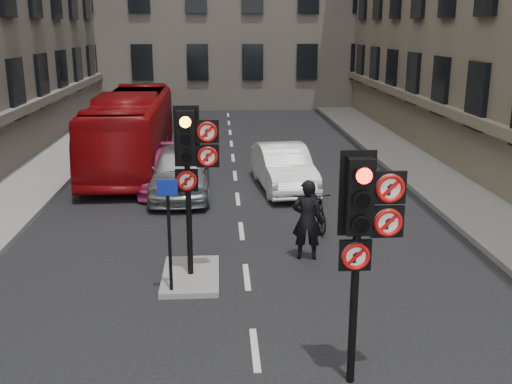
{
  "coord_description": "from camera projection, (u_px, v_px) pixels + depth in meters",
  "views": [
    {
      "loc": [
        -0.53,
        -6.93,
        5.26
      ],
      "look_at": [
        0.05,
        2.54,
        2.6
      ],
      "focal_mm": 42.0,
      "sensor_mm": 36.0,
      "label": 1
    }
  ],
  "objects": [
    {
      "name": "info_sign",
      "position": [
        169.0,
        220.0,
        11.61
      ],
      "size": [
        0.4,
        0.12,
        2.3
      ],
      "rotation": [
        0.0,
        0.0,
        -0.04
      ],
      "color": "black",
      "rests_on": "centre_island"
    },
    {
      "name": "centre_island",
      "position": [
        191.0,
        276.0,
        12.83
      ],
      "size": [
        1.2,
        2.0,
        0.12
      ],
      "primitive_type": "cube",
      "color": "gray",
      "rests_on": "ground"
    },
    {
      "name": "pavement_right",
      "position": [
        451.0,
        185.0,
        20.05
      ],
      "size": [
        3.0,
        50.0,
        0.16
      ],
      "primitive_type": "cube",
      "color": "gray",
      "rests_on": "ground"
    },
    {
      "name": "car_silver",
      "position": [
        180.0,
        171.0,
        18.99
      ],
      "size": [
        1.93,
        4.63,
        1.57
      ],
      "primitive_type": "imported",
      "rotation": [
        0.0,
        0.0,
        0.02
      ],
      "color": "#999CA0",
      "rests_on": "ground"
    },
    {
      "name": "car_white",
      "position": [
        284.0,
        167.0,
        19.69
      ],
      "size": [
        1.95,
        4.51,
        1.44
      ],
      "primitive_type": "imported",
      "rotation": [
        0.0,
        0.0,
        0.1
      ],
      "color": "white",
      "rests_on": "ground"
    },
    {
      "name": "motorcyclist",
      "position": [
        307.0,
        220.0,
        13.71
      ],
      "size": [
        0.73,
        0.51,
        1.89
      ],
      "primitive_type": "imported",
      "rotation": [
        0.0,
        0.0,
        3.05
      ],
      "color": "black",
      "rests_on": "ground"
    },
    {
      "name": "signal_near",
      "position": [
        364.0,
        221.0,
        8.46
      ],
      "size": [
        0.91,
        0.4,
        3.58
      ],
      "color": "black",
      "rests_on": "ground"
    },
    {
      "name": "pavement_left",
      "position": [
        13.0,
        192.0,
        19.2
      ],
      "size": [
        3.0,
        50.0,
        0.16
      ],
      "primitive_type": "cube",
      "color": "gray",
      "rests_on": "ground"
    },
    {
      "name": "motorcycle",
      "position": [
        316.0,
        209.0,
        15.86
      ],
      "size": [
        0.74,
        1.88,
        1.1
      ],
      "primitive_type": "imported",
      "rotation": [
        0.0,
        0.0,
        0.13
      ],
      "color": "black",
      "rests_on": "ground"
    },
    {
      "name": "car_pink",
      "position": [
        171.0,
        170.0,
        19.75
      ],
      "size": [
        1.91,
        4.3,
        1.23
      ],
      "primitive_type": "imported",
      "rotation": [
        0.0,
        0.0,
        -0.05
      ],
      "color": "#D43E82",
      "rests_on": "ground"
    },
    {
      "name": "signal_far",
      "position": [
        191.0,
        155.0,
        12.12
      ],
      "size": [
        0.91,
        0.4,
        3.58
      ],
      "color": "black",
      "rests_on": "centre_island"
    },
    {
      "name": "bus_red",
      "position": [
        132.0,
        130.0,
        22.61
      ],
      "size": [
        2.49,
        10.21,
        2.84
      ],
      "primitive_type": "imported",
      "rotation": [
        0.0,
        0.0,
        0.01
      ],
      "color": "maroon",
      "rests_on": "ground"
    }
  ]
}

